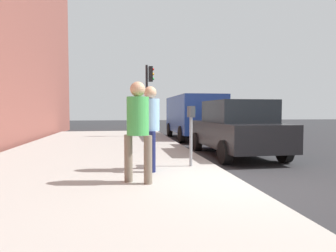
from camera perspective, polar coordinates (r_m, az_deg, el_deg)
The scene contains 8 objects.
ground_plane at distance 5.93m, azimuth 13.70°, elevation -11.29°, with size 80.00×80.00×0.00m, color #2B2B2D.
sidewalk_slab at distance 5.54m, azimuth -16.99°, elevation -11.55°, with size 28.00×6.00×0.15m, color #A8A59E.
parking_meter at distance 6.93m, azimuth 4.46°, elevation 0.59°, with size 0.36×0.12×1.41m.
pedestrian_at_meter at distance 6.43m, azimuth -3.42°, elevation 1.07°, with size 0.55×0.40×1.83m.
pedestrian_bystander at distance 5.32m, azimuth -5.82°, elevation 0.58°, with size 0.40×0.49×1.82m.
parked_sedan_near at distance 9.67m, azimuth 12.91°, elevation -0.41°, with size 4.43×2.02×1.77m.
parked_van_far at distance 15.15m, azimuth 4.88°, elevation 2.21°, with size 5.20×2.13×2.18m.
traffic_signal at distance 15.09m, azimuth -3.73°, elevation 7.23°, with size 0.24×0.44×3.60m.
Camera 1 is at (-5.31, 2.21, 1.45)m, focal length 31.67 mm.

